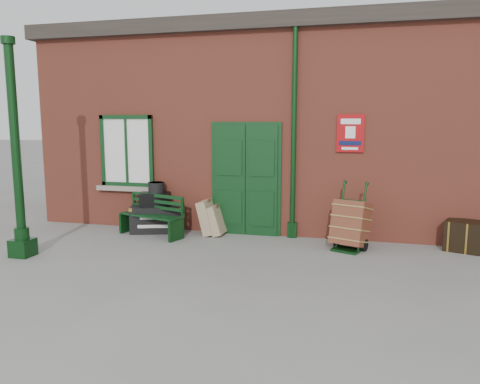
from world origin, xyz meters
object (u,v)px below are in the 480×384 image
(bench, at_px, (153,214))
(dark_trunk, at_px, (468,236))
(houdini_trunk, at_px, (158,218))
(porter_trolley, at_px, (350,224))

(bench, relative_size, dark_trunk, 1.93)
(houdini_trunk, bearing_deg, bench, -100.06)
(bench, bearing_deg, porter_trolley, 17.29)
(bench, height_order, porter_trolley, porter_trolley)
(bench, xyz_separation_m, dark_trunk, (5.88, 0.32, -0.16))
(dark_trunk, bearing_deg, bench, -157.86)
(bench, height_order, houdini_trunk, bench)
(bench, distance_m, porter_trolley, 3.85)
(bench, distance_m, dark_trunk, 5.89)
(porter_trolley, bearing_deg, bench, -160.46)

